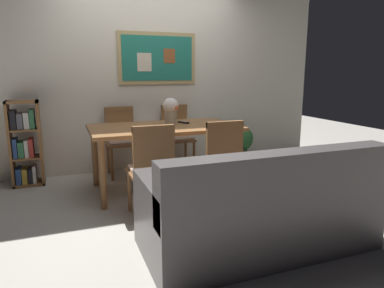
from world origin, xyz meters
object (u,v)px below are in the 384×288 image
Objects in this scene: dining_table at (165,133)px; potted_ivy at (240,141)px; tv_remote at (184,122)px; dining_chair_near_left at (152,164)px; dining_chair_far_left at (121,135)px; leather_couch at (261,211)px; dining_chair_near_right at (220,157)px; dining_chair_far_right at (176,132)px; bookshelf at (25,144)px; flower_vase at (171,110)px.

dining_table reaches higher than potted_ivy.
tv_remote is at bearing 24.18° from dining_table.
dining_table is at bearing 65.41° from dining_chair_near_left.
dining_chair_far_left reaches higher than leather_couch.
dining_chair_near_right reaches higher than leather_couch.
dining_chair_far_right is 0.78m from dining_chair_far_left.
dining_chair_near_left is at bearing -115.89° from dining_chair_far_right.
dining_chair_far_left reaches higher than dining_table.
dining_table is 1.72m from leather_couch.
potted_ivy is 1.30m from tv_remote.
dining_chair_near_left is 1.00× the size of dining_chair_far_right.
dining_chair_far_right is 1.00× the size of dining_chair_far_left.
dining_chair_far_right reaches higher than leather_couch.
dining_chair_near_right is 1.57m from dining_chair_far_right.
dining_chair_near_left is (-0.36, -0.79, -0.13)m from dining_table.
bookshelf is 6.48× the size of tv_remote.
dining_chair_near_right is at bearing -85.89° from tv_remote.
potted_ivy is at bearing 27.37° from tv_remote.
dining_table is 1.56m from potted_ivy.
dining_table is 0.88m from dining_chair_far_left.
tv_remote is at bearing -100.72° from dining_chair_far_right.
bookshelf reaches higher than dining_table.
potted_ivy is 3.95× the size of tv_remote.
leather_couch is at bearing -74.85° from dining_chair_far_left.
flower_vase reaches higher than dining_table.
leather_couch is at bearing -83.88° from flower_vase.
leather_couch is at bearing -89.85° from tv_remote.
dining_chair_far_right is at bearing 64.11° from dining_chair_near_left.
flower_vase is at bearing -112.86° from dining_chair_far_right.
dining_chair_near_left reaches higher than leather_couch.
dining_chair_near_left and dining_chair_near_right have the same top height.
dining_chair_far_left is 0.96m from tv_remote.
flower_vase is (0.10, 0.06, 0.27)m from dining_table.
dining_chair_near_right is 5.68× the size of tv_remote.
bookshelf reaches higher than dining_chair_near_left.
dining_chair_far_left is (-0.78, 0.00, 0.00)m from dining_chair_far_right.
leather_couch is at bearing -53.26° from dining_chair_near_left.
dining_chair_far_left is at bearing 105.15° from leather_couch.
dining_chair_near_right is 0.91m from leather_couch.
potted_ivy is (1.75, -0.10, -0.19)m from dining_chair_far_left.
leather_couch is (0.28, -1.66, -0.36)m from dining_table.
dining_table is 0.88m from dining_chair_near_left.
dining_table is at bearing 113.72° from dining_chair_near_right.
dining_table is 0.86m from dining_chair_near_right.
tv_remote is at bearing 19.41° from flower_vase.
leather_couch is 5.72× the size of flower_vase.
tv_remote is at bearing -152.63° from potted_ivy.
dining_chair_far_left is 0.51× the size of leather_couch.
dining_chair_near_right is at bearing -65.24° from dining_chair_far_left.
flower_vase is at bearing 32.06° from dining_table.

